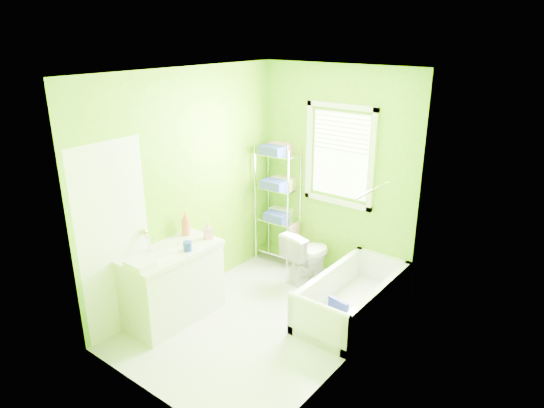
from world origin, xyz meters
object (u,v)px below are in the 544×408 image
Objects in this scene: wire_shelf_unit at (279,192)px; toilet at (307,254)px; vanity at (172,282)px; bathtub at (351,303)px.

toilet is at bearing -19.22° from wire_shelf_unit.
wire_shelf_unit is (0.05, 1.81, 0.54)m from vanity.
wire_shelf_unit reaches higher than toilet.
wire_shelf_unit is at bearing -10.65° from toilet.
wire_shelf_unit is at bearing 88.32° from vanity.
toilet is 0.61× the size of vanity.
bathtub is 2.23× the size of toilet.
vanity reaches higher than toilet.
vanity is at bearing -91.68° from wire_shelf_unit.
vanity is at bearing 76.59° from toilet.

